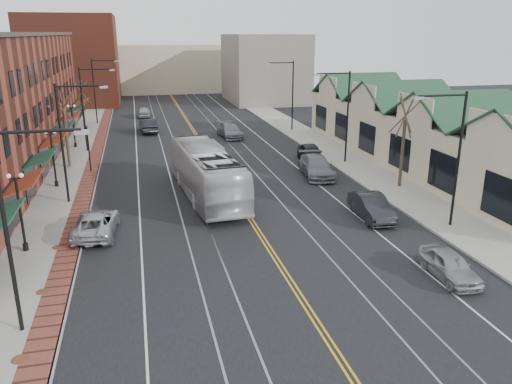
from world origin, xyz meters
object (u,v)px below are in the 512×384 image
parked_suv (96,223)px  parked_car_a (449,265)px  parked_car_b (371,207)px  parked_car_c (317,166)px  transit_bus (206,173)px  parked_car_d (311,153)px

parked_suv → parked_car_a: 19.34m
parked_suv → parked_car_b: bearing=-179.1°
parked_suv → parked_car_c: bearing=-147.3°
parked_suv → parked_car_a: size_ratio=1.29×
transit_bus → parked_suv: 9.24m
parked_car_a → parked_car_b: (0.00, 8.34, 0.11)m
parked_car_b → parked_car_c: (0.00, 10.04, 0.05)m
parked_suv → parked_car_b: size_ratio=1.07×
parked_car_b → parked_car_d: 14.74m
parked_car_d → parked_car_c: bearing=-96.6°
parked_suv → parked_car_c: 18.96m
parked_car_c → transit_bus: bearing=-153.5°
transit_bus → parked_car_b: transit_bus is taller
parked_car_a → parked_car_c: bearing=92.2°
transit_bus → parked_car_c: 10.08m
parked_car_a → transit_bus: bearing=124.3°
parked_car_a → parked_car_c: parked_car_c is taller
parked_car_b → parked_car_d: (1.14, 14.69, 0.03)m
parked_car_b → parked_car_d: size_ratio=0.99×
transit_bus → parked_suv: (-7.30, -5.55, -1.09)m
transit_bus → parked_car_b: 11.73m
transit_bus → parked_suv: transit_bus is taller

